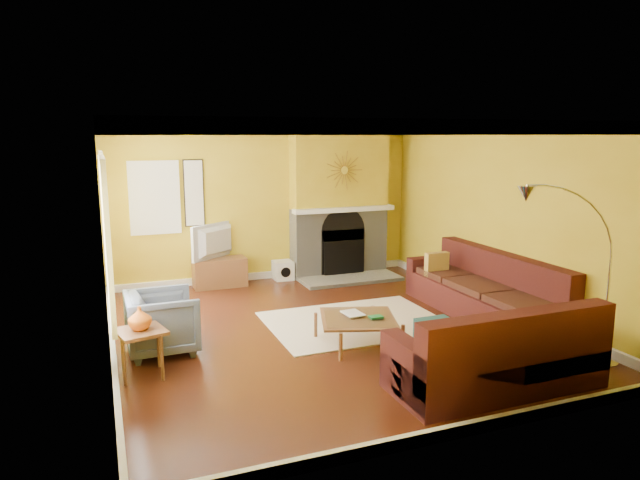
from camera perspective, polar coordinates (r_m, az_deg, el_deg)
name	(u,v)px	position (r m, az deg, el deg)	size (l,w,h in m)	color
floor	(328,330)	(7.76, 0.80, -9.00)	(5.50, 6.00, 0.02)	#562412
ceiling	(329,124)	(7.31, 0.86, 11.52)	(5.50, 6.00, 0.02)	white
wall_back	(265,204)	(10.24, -5.53, 3.57)	(5.50, 0.02, 2.70)	gold
wall_front	(466,288)	(4.82, 14.44, -4.66)	(5.50, 0.02, 2.70)	gold
wall_left	(102,245)	(6.89, -20.98, -0.50)	(0.02, 6.00, 2.70)	gold
wall_right	(502,219)	(8.82, 17.70, 2.00)	(0.02, 6.00, 2.70)	gold
baseboard	(328,325)	(7.73, 0.80, -8.51)	(5.50, 6.00, 0.12)	white
crown_molding	(328,130)	(7.31, 0.86, 10.97)	(5.50, 6.00, 0.12)	white
window_left_near	(103,217)	(8.15, -20.86, 2.20)	(0.06, 1.22, 1.72)	white
window_left_far	(106,241)	(6.27, -20.65, -0.12)	(0.06, 1.22, 1.72)	white
window_back	(155,198)	(9.82, -16.22, 4.08)	(0.82, 0.06, 1.22)	white
wall_art	(194,193)	(9.91, -12.48, 4.60)	(0.34, 0.04, 1.14)	white
fireplace	(339,202)	(10.49, 1.92, 3.78)	(1.80, 0.40, 2.70)	gray
mantel	(344,209)	(10.28, 2.44, 3.08)	(1.92, 0.22, 0.08)	white
hearth	(351,279)	(10.24, 3.09, -3.92)	(1.80, 0.70, 0.06)	gray
sunburst	(344,170)	(10.22, 2.45, 6.98)	(0.70, 0.04, 0.70)	olive
rug	(355,322)	(8.04, 3.56, -8.17)	(2.40, 1.80, 0.02)	beige
sectional_sofa	(444,303)	(7.55, 12.30, -6.13)	(2.90, 3.86, 0.90)	#4C1A18
coffee_table	(358,331)	(7.19, 3.80, -9.03)	(0.90, 0.90, 0.36)	white
media_console	(220,272)	(9.95, -9.99, -3.21)	(0.90, 0.40, 0.49)	brown
tv	(219,241)	(9.83, -10.09, -0.12)	(1.04, 0.14, 0.60)	black
subwoofer	(283,270)	(10.31, -3.73, -3.03)	(0.34, 0.34, 0.34)	white
armchair	(162,322)	(7.14, -15.50, -7.92)	(0.79, 0.82, 0.74)	slate
side_table	(142,353)	(6.55, -17.38, -10.74)	(0.48, 0.48, 0.53)	brown
vase	(140,318)	(6.42, -17.58, -7.46)	(0.25, 0.25, 0.26)	#D65F14
book	(345,315)	(7.16, 2.52, -7.49)	(0.22, 0.30, 0.03)	white
arc_lamp	(570,281)	(6.67, 23.72, -3.80)	(1.33, 0.36, 2.07)	silver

